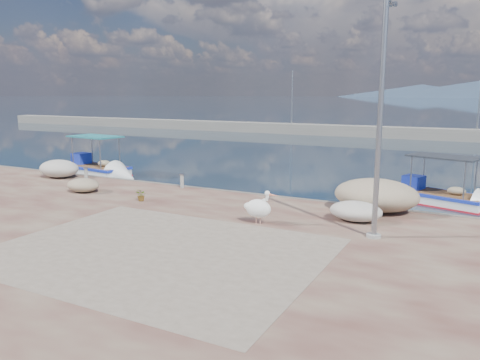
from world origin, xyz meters
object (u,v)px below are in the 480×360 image
boat_left (96,171)px  bollard_near (182,180)px  pelican (259,208)px  boat_right (440,200)px  lamp_post (380,129)px

boat_left → bollard_near: 8.73m
pelican → boat_right: bearing=55.9°
pelican → lamp_post: size_ratio=0.17×
boat_left → bollard_near: (8.21, -2.90, 0.65)m
pelican → bollard_near: (-5.73, 3.81, -0.18)m
bollard_near → pelican: bearing=-33.6°
pelican → bollard_near: 6.88m
boat_right → bollard_near: 11.57m
boat_right → lamp_post: size_ratio=0.78×
pelican → lamp_post: 4.65m
lamp_post → boat_left: bearing=160.1°
lamp_post → pelican: bearing=-175.5°
boat_right → bollard_near: (-10.69, -4.37, 0.67)m
boat_left → bollard_near: size_ratio=8.79×
boat_right → lamp_post: bearing=-81.1°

